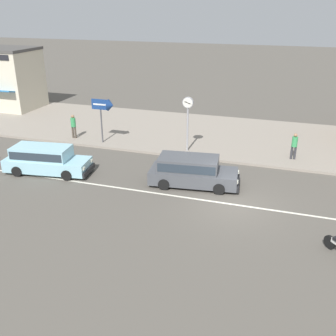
{
  "coord_description": "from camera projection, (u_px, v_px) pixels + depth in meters",
  "views": [
    {
      "loc": [
        2.19,
        -17.03,
        9.03
      ],
      "look_at": [
        -3.81,
        1.56,
        0.8
      ],
      "focal_mm": 42.0,
      "sensor_mm": 36.0,
      "label": 1
    }
  ],
  "objects": [
    {
      "name": "ground_plane",
      "position": [
        233.0,
        204.0,
        19.06
      ],
      "size": [
        160.0,
        160.0,
        0.0
      ],
      "primitive_type": "plane",
      "color": "#544F47"
    },
    {
      "name": "pedestrian_near_clock",
      "position": [
        73.0,
        125.0,
        27.6
      ],
      "size": [
        0.34,
        0.34,
        1.68
      ],
      "color": "#4C4238",
      "rests_on": "kerb_strip"
    },
    {
      "name": "kerb_strip",
      "position": [
        256.0,
        139.0,
        27.99
      ],
      "size": [
        68.0,
        10.0,
        0.15
      ],
      "primitive_type": "cube",
      "color": "gray",
      "rests_on": "ground"
    },
    {
      "name": "minivan_dark_grey_0",
      "position": [
        191.0,
        170.0,
        20.82
      ],
      "size": [
        4.91,
        2.37,
        1.56
      ],
      "color": "#47494F",
      "rests_on": "ground"
    },
    {
      "name": "shopfront_corner_warung",
      "position": [
        4.0,
        78.0,
        35.29
      ],
      "size": [
        6.02,
        4.98,
        5.3
      ],
      "color": "beige",
      "rests_on": "kerb_strip"
    },
    {
      "name": "lane_centre_stripe",
      "position": [
        233.0,
        204.0,
        19.06
      ],
      "size": [
        50.4,
        0.14,
        0.01
      ],
      "primitive_type": "cube",
      "color": "silver",
      "rests_on": "ground"
    },
    {
      "name": "street_clock",
      "position": [
        188.0,
        111.0,
        24.54
      ],
      "size": [
        0.68,
        0.22,
        3.52
      ],
      "color": "#9E9EA3",
      "rests_on": "kerb_strip"
    },
    {
      "name": "pedestrian_by_shop",
      "position": [
        294.0,
        144.0,
        23.84
      ],
      "size": [
        0.34,
        0.34,
        1.64
      ],
      "color": "#333338",
      "rests_on": "kerb_strip"
    },
    {
      "name": "minivan_pale_blue_2",
      "position": [
        45.0,
        159.0,
        22.35
      ],
      "size": [
        5.08,
        2.32,
        1.56
      ],
      "color": "#93C6D6",
      "rests_on": "ground"
    },
    {
      "name": "arrow_signboard",
      "position": [
        108.0,
        107.0,
        25.96
      ],
      "size": [
        1.58,
        0.76,
        3.04
      ],
      "color": "#4C4C51",
      "rests_on": "kerb_strip"
    }
  ]
}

